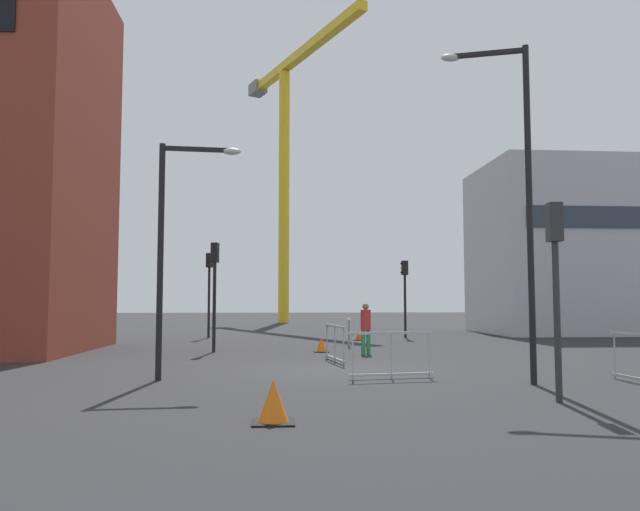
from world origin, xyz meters
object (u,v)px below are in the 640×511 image
Objects in this scene: construction_crane at (287,142)px; traffic_cone_striped at (359,336)px; streetlamp_short at (173,234)px; traffic_cone_by_barrier at (321,345)px; traffic_light_verge at (215,278)px; traffic_light_near at (405,286)px; traffic_light_crosswalk at (555,266)px; traffic_cone_orange at (273,403)px; streetlamp_tall at (518,182)px; pedestrian_walking at (366,324)px; traffic_light_island at (209,281)px.

construction_crane reaches higher than traffic_cone_striped.
traffic_cone_by_barrier is at bearing 61.62° from streetlamp_short.
traffic_light_near is at bearing 42.14° from traffic_light_verge.
traffic_light_crosswalk is at bearing -84.23° from construction_crane.
streetlamp_short is 15.29m from traffic_cone_striped.
construction_crane is 43.91m from traffic_cone_orange.
traffic_light_near is (5.35, -20.95, -12.51)m from construction_crane.
traffic_light_verge is (-7.14, 11.25, 0.18)m from traffic_light_crosswalk.
construction_crane is 41.95× the size of traffic_cone_by_barrier.
traffic_cone_striped is at bearing 70.72° from traffic_cone_by_barrier.
traffic_light_verge is at bearing -96.20° from construction_crane.
traffic_light_crosswalk is 17.40m from traffic_cone_striped.
traffic_cone_orange is at bearing -101.66° from traffic_cone_striped.
construction_crane is at bearing 84.76° from streetlamp_short.
streetlamp_tall reaches higher than streetlamp_short.
pedestrian_walking is at bearing -96.07° from traffic_cone_striped.
traffic_light_near is at bearing 85.99° from traffic_light_crosswalk.
traffic_cone_orange is (3.15, -21.09, -2.47)m from traffic_light_island.
traffic_cone_by_barrier is (-1.42, 1.02, -0.76)m from pedestrian_walking.
traffic_light_crosswalk reaches higher than traffic_cone_orange.
traffic_light_verge is 8.42m from traffic_light_island.
streetlamp_tall reaches higher than traffic_cone_striped.
traffic_light_near is (1.02, 16.57, -1.87)m from streetlamp_tall.
traffic_cone_orange is at bearing -65.52° from streetlamp_short.
traffic_light_near is at bearing -75.67° from construction_crane.
traffic_cone_by_barrier is (1.67, 12.44, -0.05)m from traffic_cone_orange.
pedestrian_walking is 2.71× the size of traffic_cone_orange.
construction_crane reaches higher than traffic_cone_by_barrier.
streetlamp_short is 17.62m from traffic_light_near.
streetlamp_tall is 1.94× the size of traffic_light_verge.
streetlamp_tall is 1.99× the size of traffic_light_near.
traffic_cone_orange is 12.55m from traffic_cone_by_barrier.
traffic_cone_orange is (-1.02, -41.35, -14.75)m from construction_crane.
traffic_light_island reaches higher than pedestrian_walking.
construction_crane is at bearing 78.37° from traffic_light_island.
traffic_light_crosswalk is at bearing -57.60° from traffic_light_verge.
pedestrian_walking is (5.40, 6.34, -2.32)m from streetlamp_short.
traffic_cone_striped is (0.78, 7.30, -0.78)m from pedestrian_walking.
traffic_light_near reaches higher than pedestrian_walking.
traffic_light_crosswalk is at bearing -86.08° from traffic_cone_striped.
streetlamp_tall is 1.81× the size of traffic_light_island.
traffic_light_island is 11.64m from pedestrian_walking.
traffic_light_crosswalk is 2.07× the size of pedestrian_walking.
traffic_cone_orange is (-5.35, -3.83, -4.11)m from streetlamp_tall.
traffic_light_crosswalk is (7.36, -3.58, -0.91)m from streetlamp_short.
streetlamp_short is at bearing 114.48° from traffic_cone_orange.
construction_crane is at bearing 97.17° from traffic_cone_striped.
traffic_cone_striped is (7.02, -2.37, -2.54)m from traffic_light_island.
traffic_cone_by_barrier is (3.98, 7.36, -3.08)m from streetlamp_short.
traffic_light_verge is at bearing 99.33° from traffic_cone_orange.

